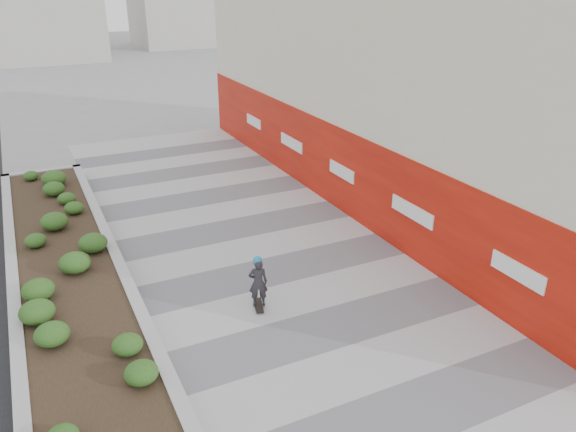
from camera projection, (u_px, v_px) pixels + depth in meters
name	position (u px, v px, depth m)	size (l,w,h in m)	color
ground	(373.00, 371.00, 12.16)	(160.00, 160.00, 0.00)	gray
walkway	(308.00, 303.00, 14.63)	(8.00, 36.00, 0.01)	#A8A8AD
building	(401.00, 89.00, 20.77)	(6.04, 24.08, 8.00)	beige
planter	(66.00, 267.00, 15.56)	(3.00, 18.00, 0.90)	#9E9EA0
manhole_cover	(325.00, 299.00, 14.83)	(0.44, 0.44, 0.01)	#595654
skateboarder	(258.00, 282.00, 14.17)	(0.56, 0.75, 1.48)	beige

